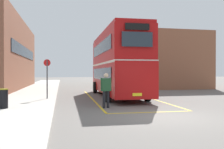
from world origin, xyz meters
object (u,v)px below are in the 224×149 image
(double_decker_bus, at_px, (117,63))
(single_deck_bus, at_px, (112,73))
(litter_bin, at_px, (3,98))
(bus_stop_sign, at_px, (47,75))
(pedestrian_boarding, at_px, (106,88))

(double_decker_bus, height_order, single_deck_bus, double_decker_bus)
(litter_bin, relative_size, bus_stop_sign, 0.36)
(double_decker_bus, distance_m, single_deck_bus, 18.54)
(double_decker_bus, relative_size, bus_stop_sign, 4.29)
(double_decker_bus, xyz_separation_m, litter_bin, (-6.77, -5.72, -1.91))
(double_decker_bus, xyz_separation_m, pedestrian_boarding, (-1.87, -5.69, -1.47))
(single_deck_bus, bearing_deg, bus_stop_sign, -112.79)
(litter_bin, xyz_separation_m, bus_stop_sign, (1.77, 3.98, 1.06))
(single_deck_bus, distance_m, bus_stop_sign, 21.64)
(double_decker_bus, distance_m, litter_bin, 9.07)
(double_decker_bus, xyz_separation_m, bus_stop_sign, (-5.00, -1.74, -0.85))
(single_deck_bus, relative_size, bus_stop_sign, 3.75)
(double_decker_bus, distance_m, bus_stop_sign, 5.36)
(single_deck_bus, bearing_deg, double_decker_bus, -100.53)
(double_decker_bus, height_order, pedestrian_boarding, double_decker_bus)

